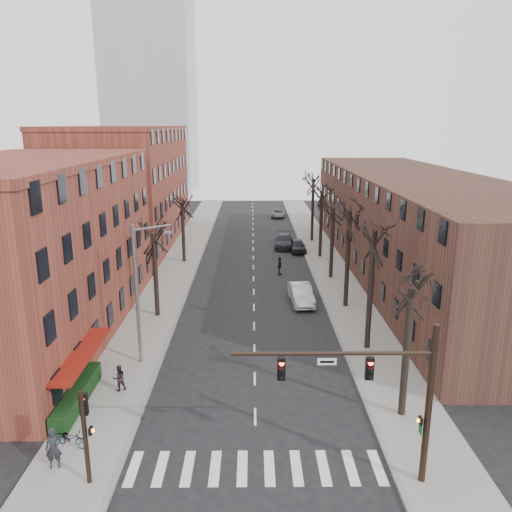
{
  "coord_description": "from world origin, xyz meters",
  "views": [
    {
      "loc": [
        -0.15,
        -18.89,
        14.69
      ],
      "look_at": [
        0.19,
        21.55,
        4.0
      ],
      "focal_mm": 35.0,
      "sensor_mm": 36.0,
      "label": 1
    }
  ],
  "objects_px": {
    "silver_sedan": "(301,294)",
    "pedestrian_a": "(54,448)",
    "parked_car_mid": "(284,241)",
    "parked_car_near": "(298,246)",
    "bicycle": "(71,438)"
  },
  "relations": [
    {
      "from": "parked_car_near",
      "to": "bicycle",
      "type": "relative_size",
      "value": 2.58
    },
    {
      "from": "parked_car_near",
      "to": "bicycle",
      "type": "height_order",
      "value": "parked_car_near"
    },
    {
      "from": "parked_car_mid",
      "to": "bicycle",
      "type": "height_order",
      "value": "parked_car_mid"
    },
    {
      "from": "parked_car_near",
      "to": "bicycle",
      "type": "xyz_separation_m",
      "value": [
        -13.91,
        -37.26,
        -0.15
      ]
    },
    {
      "from": "parked_car_mid",
      "to": "pedestrian_a",
      "type": "height_order",
      "value": "pedestrian_a"
    },
    {
      "from": "parked_car_mid",
      "to": "pedestrian_a",
      "type": "distance_m",
      "value": 42.85
    },
    {
      "from": "parked_car_mid",
      "to": "pedestrian_a",
      "type": "relative_size",
      "value": 2.88
    },
    {
      "from": "pedestrian_a",
      "to": "parked_car_mid",
      "type": "bearing_deg",
      "value": 61.03
    },
    {
      "from": "parked_car_near",
      "to": "pedestrian_a",
      "type": "height_order",
      "value": "pedestrian_a"
    },
    {
      "from": "pedestrian_a",
      "to": "bicycle",
      "type": "xyz_separation_m",
      "value": [
        0.18,
        1.46,
        -0.5
      ]
    },
    {
      "from": "silver_sedan",
      "to": "pedestrian_a",
      "type": "relative_size",
      "value": 2.57
    },
    {
      "from": "silver_sedan",
      "to": "parked_car_near",
      "type": "height_order",
      "value": "silver_sedan"
    },
    {
      "from": "silver_sedan",
      "to": "pedestrian_a",
      "type": "height_order",
      "value": "pedestrian_a"
    },
    {
      "from": "silver_sedan",
      "to": "parked_car_near",
      "type": "relative_size",
      "value": 1.11
    },
    {
      "from": "pedestrian_a",
      "to": "bicycle",
      "type": "height_order",
      "value": "pedestrian_a"
    }
  ]
}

